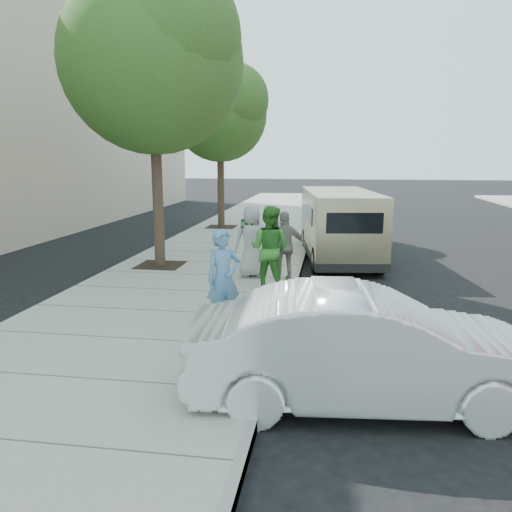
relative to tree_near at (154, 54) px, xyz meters
name	(u,v)px	position (x,y,z in m)	size (l,w,h in m)	color
ground	(225,298)	(2.25, -2.40, -5.55)	(120.00, 120.00, 0.00)	black
sidewalk	(180,293)	(1.25, -2.40, -5.47)	(5.00, 60.00, 0.15)	gray
curb_face	(291,298)	(3.69, -2.40, -5.47)	(0.12, 60.00, 0.16)	gray
tree_near	(154,54)	(0.00, 0.00, 0.00)	(4.62, 4.60, 7.53)	black
tree_far	(221,110)	(0.00, 7.60, -0.66)	(3.92, 3.80, 6.49)	black
parking_meter	(247,236)	(2.52, -1.01, -4.37)	(0.31, 0.17, 1.42)	gray
van	(339,224)	(4.73, 2.26, -4.46)	(2.51, 5.70, 2.05)	tan
sedan	(366,349)	(4.98, -6.75, -4.82)	(1.53, 4.39, 1.45)	silver
person_officer	(223,279)	(2.72, -4.61, -4.55)	(0.62, 0.41, 1.70)	#5284AF
person_green_shirt	(269,249)	(3.20, -2.14, -4.46)	(0.91, 0.71, 1.86)	#33802A
person_gray_shirt	(252,241)	(2.62, -0.91, -4.52)	(0.86, 0.56, 1.76)	#9B9B9E
person_striped_polo	(285,247)	(3.45, -1.26, -4.57)	(0.97, 0.40, 1.65)	gray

